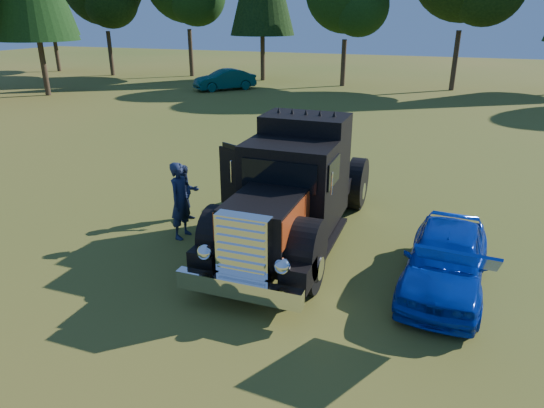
{
  "coord_description": "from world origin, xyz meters",
  "views": [
    {
      "loc": [
        4.09,
        -8.38,
        5.31
      ],
      "look_at": [
        0.62,
        1.06,
        1.32
      ],
      "focal_mm": 32.0,
      "sensor_mm": 36.0,
      "label": 1
    }
  ],
  "objects_px": {
    "hotrod_coupe": "(446,259)",
    "spectator_far": "(186,193)",
    "spectator_near": "(181,201)",
    "distant_teal_car": "(225,80)",
    "diamond_t_truck": "(293,193)"
  },
  "relations": [
    {
      "from": "distant_teal_car",
      "to": "diamond_t_truck",
      "type": "bearing_deg",
      "value": -17.99
    },
    {
      "from": "spectator_far",
      "to": "distant_teal_car",
      "type": "bearing_deg",
      "value": 60.59
    },
    {
      "from": "diamond_t_truck",
      "to": "hotrod_coupe",
      "type": "xyz_separation_m",
      "value": [
        3.58,
        -1.03,
        -0.61
      ]
    },
    {
      "from": "diamond_t_truck",
      "to": "spectator_far",
      "type": "bearing_deg",
      "value": 174.89
    },
    {
      "from": "diamond_t_truck",
      "to": "spectator_far",
      "type": "xyz_separation_m",
      "value": [
        -3.13,
        0.28,
        -0.5
      ]
    },
    {
      "from": "hotrod_coupe",
      "to": "spectator_far",
      "type": "height_order",
      "value": "hotrod_coupe"
    },
    {
      "from": "spectator_near",
      "to": "spectator_far",
      "type": "height_order",
      "value": "spectator_near"
    },
    {
      "from": "hotrod_coupe",
      "to": "spectator_far",
      "type": "relative_size",
      "value": 2.69
    },
    {
      "from": "spectator_far",
      "to": "distant_teal_car",
      "type": "relative_size",
      "value": 0.35
    },
    {
      "from": "hotrod_coupe",
      "to": "spectator_near",
      "type": "xyz_separation_m",
      "value": [
        -6.27,
        0.33,
        0.31
      ]
    },
    {
      "from": "hotrod_coupe",
      "to": "spectator_far",
      "type": "bearing_deg",
      "value": 168.98
    },
    {
      "from": "hotrod_coupe",
      "to": "spectator_far",
      "type": "xyz_separation_m",
      "value": [
        -6.71,
        1.31,
        0.11
      ]
    },
    {
      "from": "spectator_near",
      "to": "spectator_far",
      "type": "distance_m",
      "value": 1.09
    },
    {
      "from": "hotrod_coupe",
      "to": "distant_teal_car",
      "type": "bearing_deg",
      "value": 124.38
    },
    {
      "from": "spectator_far",
      "to": "diamond_t_truck",
      "type": "bearing_deg",
      "value": -57.36
    }
  ]
}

